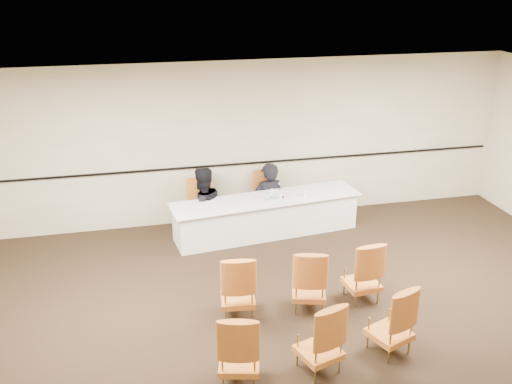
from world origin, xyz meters
TOP-DOWN VIEW (x-y plane):
  - floor at (0.00, 0.00)m, footprint 10.00×10.00m
  - ceiling at (0.00, 0.00)m, footprint 10.00×10.00m
  - wall_back at (0.00, 4.00)m, footprint 10.00×0.04m
  - wall_rail at (0.00, 3.96)m, footprint 9.80×0.04m
  - panel_table at (0.14, 3.18)m, footprint 3.48×1.20m
  - panelist_main at (0.32, 3.73)m, footprint 0.68×0.49m
  - panelist_main_chair at (0.32, 3.73)m, footprint 0.56×0.56m
  - panelist_second at (-0.95, 3.57)m, footprint 0.99×0.88m
  - panelist_second_chair at (-0.95, 3.57)m, footprint 0.56×0.56m
  - papers at (0.73, 3.22)m, footprint 0.34×0.28m
  - microphone at (0.42, 3.17)m, footprint 0.10×0.18m
  - water_bottle at (0.22, 3.09)m, footprint 0.08×0.08m
  - drinking_glass at (0.40, 3.16)m, footprint 0.08×0.08m
  - coffee_cup at (0.83, 3.10)m, footprint 0.10×0.10m
  - aud_chair_front_left at (-0.86, 0.75)m, footprint 0.56×0.56m
  - aud_chair_front_mid at (0.14, 0.68)m, footprint 0.61×0.61m
  - aud_chair_front_right at (0.95, 0.74)m, footprint 0.54×0.54m
  - aud_chair_back_left at (-1.11, -0.59)m, footprint 0.61×0.61m
  - aud_chair_back_mid at (-0.15, -0.60)m, footprint 0.63×0.63m
  - aud_chair_back_right at (0.82, -0.46)m, footprint 0.65×0.65m

SIDE VIEW (x-z plane):
  - floor at x=0.00m, z-range 0.00..0.00m
  - panelist_main at x=0.32m, z-range -0.58..1.15m
  - panel_table at x=0.14m, z-range 0.00..0.68m
  - panelist_second at x=-0.95m, z-range -0.47..1.21m
  - panelist_main_chair at x=0.32m, z-range 0.00..0.95m
  - panelist_second_chair at x=-0.95m, z-range 0.00..0.95m
  - aud_chair_front_left at x=-0.86m, z-range 0.00..0.95m
  - aud_chair_front_mid at x=0.14m, z-range 0.00..0.95m
  - aud_chair_front_right at x=0.95m, z-range 0.00..0.95m
  - aud_chair_back_left at x=-1.11m, z-range 0.00..0.95m
  - aud_chair_back_mid at x=-0.15m, z-range 0.00..0.95m
  - aud_chair_back_right at x=0.82m, z-range 0.00..0.95m
  - papers at x=0.73m, z-range 0.68..0.69m
  - drinking_glass at x=0.40m, z-range 0.68..0.78m
  - coffee_cup at x=0.83m, z-range 0.68..0.80m
  - water_bottle at x=0.22m, z-range 0.68..0.89m
  - microphone at x=0.42m, z-range 0.68..0.93m
  - wall_rail at x=0.00m, z-range 1.09..1.11m
  - wall_back at x=0.00m, z-range 0.00..3.00m
  - ceiling at x=0.00m, z-range 3.00..3.00m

